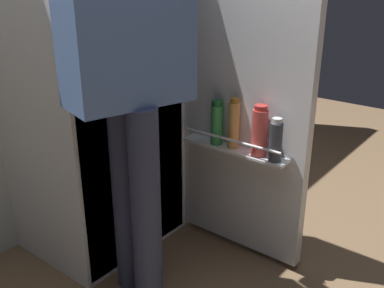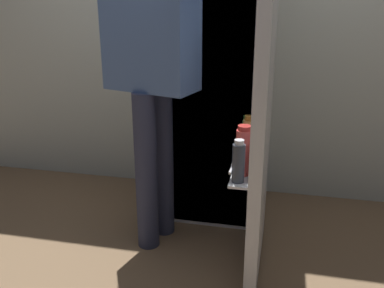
{
  "view_description": "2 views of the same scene",
  "coord_description": "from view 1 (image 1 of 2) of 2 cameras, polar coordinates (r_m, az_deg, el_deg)",
  "views": [
    {
      "loc": [
        -1.34,
        -1.13,
        1.36
      ],
      "look_at": [
        0.01,
        -0.06,
        0.68
      ],
      "focal_mm": 42.06,
      "sensor_mm": 36.0,
      "label": 1
    },
    {
      "loc": [
        0.47,
        -2.04,
        1.37
      ],
      "look_at": [
        0.03,
        -0.05,
        0.64
      ],
      "focal_mm": 40.3,
      "sensor_mm": 36.0,
      "label": 2
    }
  ],
  "objects": [
    {
      "name": "refrigerator",
      "position": [
        2.17,
        -10.99,
        8.51
      ],
      "size": [
        0.75,
        1.24,
        1.76
      ],
      "color": "silver",
      "rests_on": "ground_plane"
    },
    {
      "name": "ground_plane",
      "position": [
        2.22,
        -1.54,
        -16.07
      ],
      "size": [
        6.58,
        6.58,
        0.0
      ],
      "primitive_type": "plane",
      "color": "brown"
    },
    {
      "name": "person",
      "position": [
        1.68,
        -7.82,
        11.61
      ],
      "size": [
        0.59,
        0.86,
        1.76
      ],
      "color": "#2D334C",
      "rests_on": "ground_plane"
    }
  ]
}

